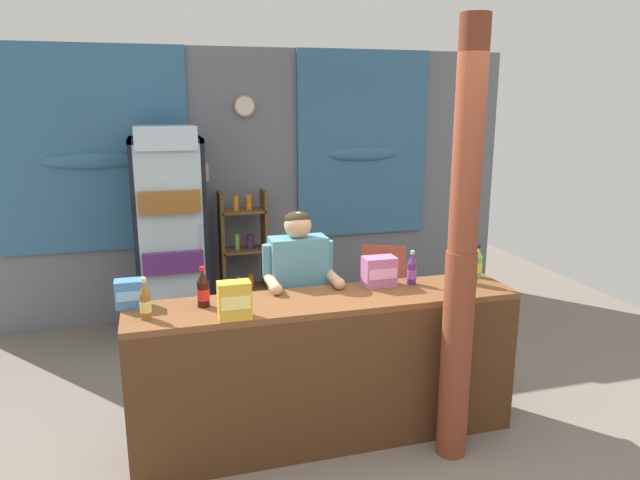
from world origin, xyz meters
TOP-DOWN VIEW (x-y plane):
  - ground_plane at (0.00, 1.24)m, footprint 8.06×8.06m
  - back_wall_curtained at (-0.05, 3.15)m, footprint 5.55×0.22m
  - stall_counter at (-0.01, 0.42)m, footprint 2.53×0.52m
  - timber_post at (0.72, 0.12)m, footprint 0.21×0.19m
  - drink_fridge at (-0.90, 2.66)m, footprint 0.65×0.71m
  - bottle_shelf_rack at (-0.18, 2.88)m, footprint 0.48×0.28m
  - plastic_lawn_chair at (1.14, 2.33)m, footprint 0.60×0.60m
  - shopkeeper at (-0.09, 0.94)m, footprint 0.51×0.42m
  - soda_bottle_water at (1.02, 0.56)m, footprint 0.09×0.09m
  - soda_bottle_cola at (-0.78, 0.58)m, footprint 0.08×0.08m
  - soda_bottle_iced_tea at (-1.12, 0.46)m, footprint 0.07×0.07m
  - soda_bottle_lime_soda at (1.17, 0.66)m, footprint 0.06×0.06m
  - soda_bottle_grape_soda at (0.64, 0.64)m, footprint 0.07×0.07m
  - snack_box_choco_powder at (-0.62, 0.32)m, footprint 0.19×0.12m
  - snack_box_biscuit at (-1.21, 0.70)m, footprint 0.18×0.12m
  - snack_box_wafer at (0.41, 0.67)m, footprint 0.22×0.14m

SIDE VIEW (x-z plane):
  - ground_plane at x=0.00m, z-range 0.00..0.00m
  - plastic_lawn_chair at x=1.14m, z-range 0.06..0.92m
  - stall_counter at x=-0.01m, z-range 0.10..1.09m
  - bottle_shelf_rack at x=-0.18m, z-range 0.03..1.38m
  - shopkeeper at x=-0.09m, z-range 0.19..1.68m
  - snack_box_biscuit at x=-1.21m, z-range 1.00..1.17m
  - soda_bottle_grape_soda at x=0.64m, z-range 0.98..1.22m
  - snack_box_wafer at x=0.41m, z-range 1.00..1.20m
  - soda_bottle_lime_soda at x=1.17m, z-range 0.98..1.22m
  - drink_fridge at x=-0.90m, z-range 0.09..2.10m
  - soda_bottle_iced_tea at x=-1.12m, z-range 0.98..1.22m
  - soda_bottle_cola at x=-0.78m, z-range 0.98..1.23m
  - snack_box_choco_powder at x=-0.62m, z-range 1.00..1.22m
  - soda_bottle_water at x=1.02m, z-range 0.97..1.30m
  - timber_post at x=0.72m, z-range -0.06..2.65m
  - back_wall_curtained at x=-0.05m, z-range 0.05..2.80m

